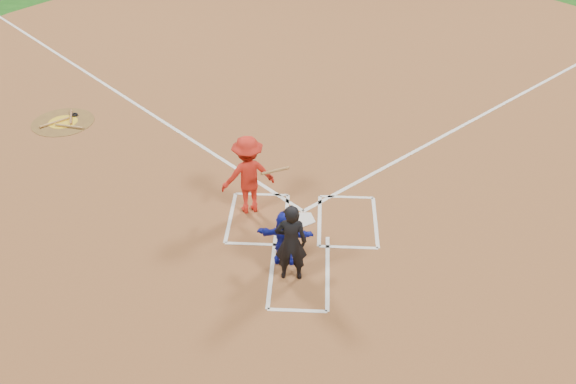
# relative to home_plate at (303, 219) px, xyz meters

# --- Properties ---
(ground) EXTENTS (120.00, 120.00, 0.00)m
(ground) POSITION_rel_home_plate_xyz_m (0.00, 0.00, -0.02)
(ground) COLOR #154A12
(ground) RESTS_ON ground
(home_plate_dirt) EXTENTS (28.00, 28.00, 0.01)m
(home_plate_dirt) POSITION_rel_home_plate_xyz_m (0.00, 6.00, -0.01)
(home_plate_dirt) COLOR brown
(home_plate_dirt) RESTS_ON ground
(home_plate) EXTENTS (0.60, 0.60, 0.02)m
(home_plate) POSITION_rel_home_plate_xyz_m (0.00, 0.00, 0.00)
(home_plate) COLOR white
(home_plate) RESTS_ON home_plate_dirt
(on_deck_circle) EXTENTS (1.70, 1.70, 0.01)m
(on_deck_circle) POSITION_rel_home_plate_xyz_m (-6.81, 4.15, -0.00)
(on_deck_circle) COLOR brown
(on_deck_circle) RESTS_ON home_plate_dirt
(on_deck_logo) EXTENTS (0.80, 0.80, 0.00)m
(on_deck_logo) POSITION_rel_home_plate_xyz_m (-6.81, 4.15, 0.00)
(on_deck_logo) COLOR gold
(on_deck_logo) RESTS_ON on_deck_circle
(on_deck_bat_a) EXTENTS (0.32, 0.82, 0.06)m
(on_deck_bat_a) POSITION_rel_home_plate_xyz_m (-6.66, 4.40, 0.03)
(on_deck_bat_a) COLOR brown
(on_deck_bat_a) RESTS_ON on_deck_circle
(on_deck_bat_b) EXTENTS (0.66, 0.62, 0.06)m
(on_deck_bat_b) POSITION_rel_home_plate_xyz_m (-7.01, 4.05, 0.03)
(on_deck_bat_b) COLOR #AA783E
(on_deck_bat_b) RESTS_ON on_deck_circle
(on_deck_bat_c) EXTENTS (0.84, 0.21, 0.06)m
(on_deck_bat_c) POSITION_rel_home_plate_xyz_m (-6.51, 3.85, 0.03)
(on_deck_bat_c) COLOR olive
(on_deck_bat_c) RESTS_ON on_deck_circle
(bat_weight_donut) EXTENTS (0.19, 0.19, 0.05)m
(bat_weight_donut) POSITION_rel_home_plate_xyz_m (-6.61, 4.55, 0.03)
(bat_weight_donut) COLOR black
(bat_weight_donut) RESTS_ON on_deck_circle
(catcher) EXTENTS (1.15, 0.43, 1.21)m
(catcher) POSITION_rel_home_plate_xyz_m (-0.31, -1.44, 0.60)
(catcher) COLOR #141EA7
(catcher) RESTS_ON home_plate_dirt
(umpire) EXTENTS (0.63, 0.42, 1.68)m
(umpire) POSITION_rel_home_plate_xyz_m (-0.17, -1.87, 0.83)
(umpire) COLOR black
(umpire) RESTS_ON home_plate_dirt
(chalk_markings) EXTENTS (28.35, 17.32, 0.01)m
(chalk_markings) POSITION_rel_home_plate_xyz_m (0.00, 5.29, -0.01)
(chalk_markings) COLOR white
(chalk_markings) RESTS_ON home_plate_dirt
(batter_at_plate) EXTENTS (1.57, 1.05, 1.83)m
(batter_at_plate) POSITION_rel_home_plate_xyz_m (-1.20, 0.31, 0.91)
(batter_at_plate) COLOR red
(batter_at_plate) RESTS_ON home_plate_dirt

